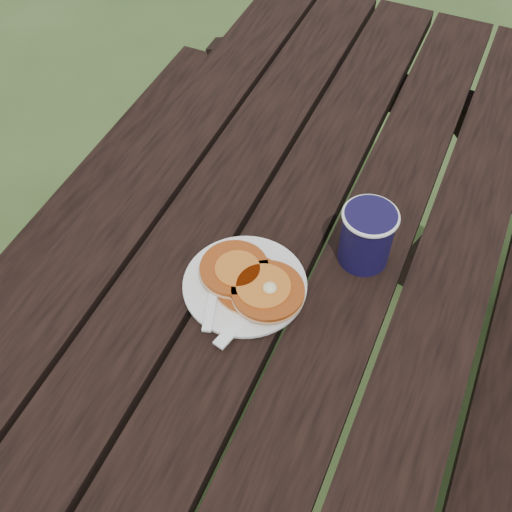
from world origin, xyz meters
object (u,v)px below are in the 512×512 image
at_px(picnic_table, 269,359).
at_px(pancake_stack, 252,282).
at_px(coffee_cup, 367,234).
at_px(plate, 245,285).

bearing_deg(picnic_table, pancake_stack, -89.97).
bearing_deg(coffee_cup, plate, -138.73).
distance_m(picnic_table, pancake_stack, 0.42).
height_order(pancake_stack, coffee_cup, coffee_cup).
bearing_deg(picnic_table, coffee_cup, 20.51).
relative_size(picnic_table, plate, 8.76).
relative_size(picnic_table, pancake_stack, 9.48).
height_order(picnic_table, plate, plate).
distance_m(picnic_table, plate, 0.40).
bearing_deg(plate, pancake_stack, -4.54).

